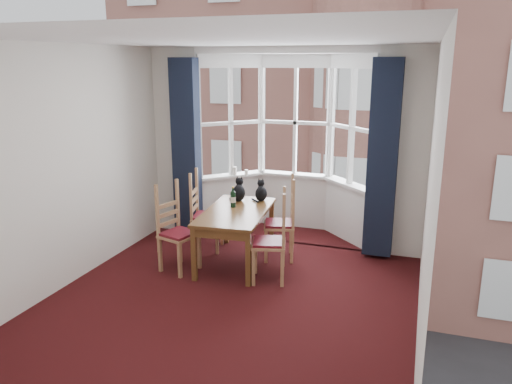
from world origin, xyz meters
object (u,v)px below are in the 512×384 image
at_px(chair_right_far, 286,225).
at_px(candle_tall, 235,171).
at_px(chair_left_near, 174,234).
at_px(wine_bottle, 233,198).
at_px(cat_right, 261,192).
at_px(dining_table, 236,217).
at_px(candle_short, 246,172).
at_px(cat_left, 239,192).
at_px(chair_right_near, 276,244).
at_px(chair_left_far, 201,217).

relative_size(chair_right_far, candle_tall, 7.24).
distance_m(chair_left_near, wine_bottle, 0.91).
height_order(cat_right, candle_tall, cat_right).
height_order(dining_table, candle_short, candle_short).
relative_size(chair_right_far, cat_left, 2.70).
distance_m(chair_right_near, cat_left, 1.21).
xyz_separation_m(dining_table, chair_right_far, (0.58, 0.35, -0.16)).
bearing_deg(candle_short, candle_tall, -170.62).
bearing_deg(chair_left_near, wine_bottle, 45.02).
relative_size(chair_right_far, candle_short, 10.33).
xyz_separation_m(chair_left_near, cat_right, (0.84, 1.01, 0.36)).
xyz_separation_m(chair_right_near, candle_tall, (-1.19, 1.70, 0.46)).
bearing_deg(wine_bottle, chair_right_far, 17.76).
height_order(dining_table, cat_left, cat_left).
relative_size(cat_right, candle_tall, 2.44).
relative_size(chair_left_near, chair_right_near, 1.00).
bearing_deg(candle_tall, chair_left_far, -96.65).
height_order(cat_left, cat_right, cat_left).
distance_m(dining_table, cat_left, 0.52).
distance_m(dining_table, candle_short, 1.43).
bearing_deg(chair_left_near, chair_left_far, 87.82).
xyz_separation_m(chair_right_far, cat_left, (-0.71, 0.11, 0.37)).
bearing_deg(chair_right_far, cat_right, 153.63).
bearing_deg(chair_right_far, candle_short, 132.48).
bearing_deg(candle_tall, cat_left, -65.61).
height_order(chair_left_near, candle_tall, candle_tall).
bearing_deg(chair_left_near, cat_right, 50.20).
xyz_separation_m(chair_right_far, wine_bottle, (-0.67, -0.21, 0.37)).
bearing_deg(wine_bottle, chair_right_near, -34.06).
bearing_deg(chair_right_near, cat_right, 118.18).
height_order(wine_bottle, candle_short, wine_bottle).
bearing_deg(dining_table, wine_bottle, 123.68).
relative_size(cat_right, candle_short, 3.48).
relative_size(dining_table, chair_right_far, 1.65).
height_order(chair_left_near, chair_left_far, same).
height_order(chair_left_near, cat_right, cat_right).
xyz_separation_m(chair_left_far, chair_right_far, (1.23, 0.05, 0.00)).
bearing_deg(chair_left_far, wine_bottle, -16.80).
relative_size(cat_right, wine_bottle, 1.11).
bearing_deg(cat_left, dining_table, -74.02).
distance_m(chair_left_near, cat_left, 1.12).
bearing_deg(cat_right, dining_table, -106.32).
relative_size(cat_left, candle_tall, 2.68).
bearing_deg(chair_right_far, cat_left, 171.54).
bearing_deg(candle_short, cat_left, -76.63).
xyz_separation_m(cat_left, candle_short, (-0.22, 0.90, 0.07)).
distance_m(chair_right_near, candle_short, 2.05).
distance_m(cat_left, candle_short, 0.93).
bearing_deg(cat_right, cat_left, -161.03).
height_order(dining_table, wine_bottle, wine_bottle).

